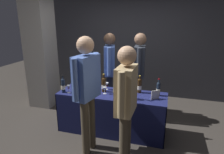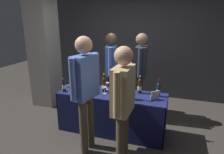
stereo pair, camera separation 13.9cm
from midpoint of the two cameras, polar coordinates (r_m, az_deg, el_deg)
ground_plane at (r=3.82m, az=-1.08°, el=-15.08°), size 12.00×12.00×0.00m
back_partition at (r=5.31m, az=5.54°, el=8.58°), size 6.57×0.12×2.55m
concrete_pillar at (r=4.80m, az=-21.03°, el=10.61°), size 0.54×0.54×3.19m
tasting_table at (r=3.58m, az=-1.12°, el=-8.18°), size 1.90×0.62×0.74m
featured_wine_bottle at (r=3.68m, az=-9.51°, el=-1.44°), size 0.08×0.08×0.34m
display_bottle_0 at (r=3.53m, az=-10.48°, el=-2.16°), size 0.07×0.07×0.35m
display_bottle_1 at (r=3.44m, az=0.38°, el=-2.39°), size 0.07×0.07×0.35m
display_bottle_2 at (r=3.50m, az=6.81°, el=-2.40°), size 0.08×0.08×0.32m
display_bottle_3 at (r=3.42m, az=12.09°, el=-3.31°), size 0.07×0.07×0.30m
display_bottle_4 at (r=3.33m, az=-0.20°, el=-3.23°), size 0.08×0.08×0.32m
display_bottle_5 at (r=3.62m, az=-14.97°, el=-2.29°), size 0.07×0.07×0.32m
display_bottle_6 at (r=3.55m, az=0.27°, el=-1.77°), size 0.07×0.07×0.34m
display_bottle_7 at (r=3.54m, az=-3.50°, el=-2.12°), size 0.08×0.08×0.33m
wine_glass_near_vendor at (r=3.65m, az=-2.73°, el=-2.24°), size 0.08×0.08×0.13m
wine_glass_mid at (r=3.45m, az=-3.27°, el=-3.49°), size 0.07×0.07×0.12m
wine_glass_near_taster at (r=3.58m, az=-13.50°, el=-2.90°), size 0.06×0.06×0.14m
flower_vase at (r=3.22m, az=4.81°, el=-4.50°), size 0.09×0.09×0.40m
brochure_stand at (r=3.28m, az=11.22°, el=-5.07°), size 0.13×0.10×0.15m
vendor_presenter at (r=4.04m, az=6.88°, el=2.68°), size 0.25×0.55×1.73m
vendor_assistant at (r=4.12m, az=-1.64°, el=3.00°), size 0.30×0.54×1.72m
taster_foreground_right at (r=2.52m, az=2.49°, el=-6.40°), size 0.23×0.59×1.70m
taster_foreground_left at (r=2.87m, az=-8.65°, el=-2.37°), size 0.29×0.59×1.78m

